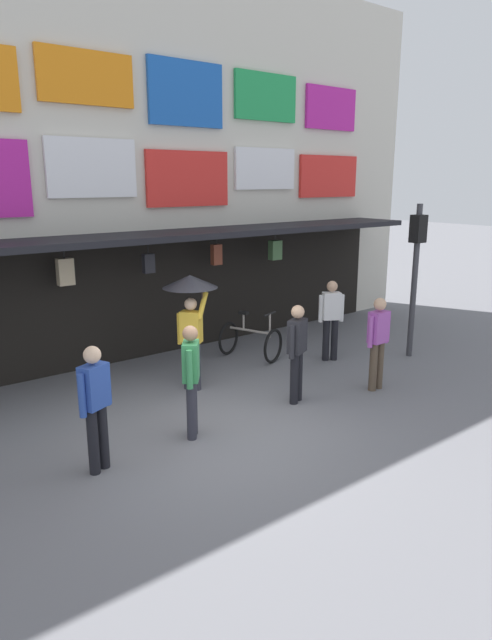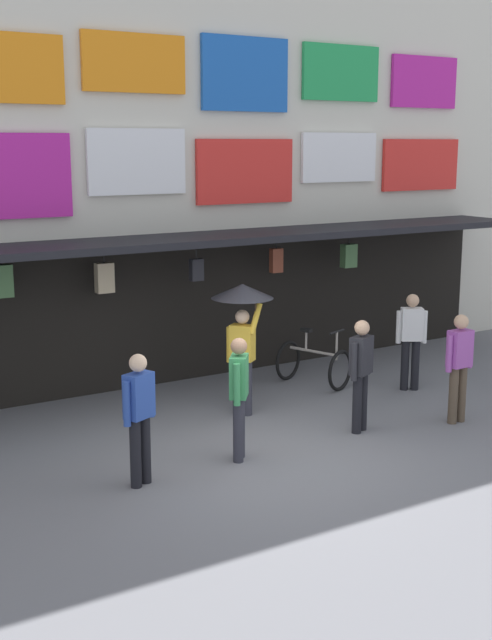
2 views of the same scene
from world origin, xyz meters
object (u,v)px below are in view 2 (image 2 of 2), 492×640
object	(u,v)px
bicycle_parked	(314,363)
pedestrian_in_green	(361,369)
pedestrian_with_umbrella	(242,312)
pedestrian_in_white	(411,336)
pedestrian_in_black	(239,392)
pedestrian_in_purple	(459,362)
pedestrian_in_blue	(139,412)

from	to	relation	value
bicycle_parked	pedestrian_in_green	size ratio (longest dim) A/B	0.80
pedestrian_with_umbrella	pedestrian_in_white	bearing A→B (deg)	-6.28
pedestrian_in_white	pedestrian_in_green	world-z (taller)	same
pedestrian_with_umbrella	pedestrian_in_black	bearing A→B (deg)	-122.59
pedestrian_in_black	pedestrian_in_green	bearing A→B (deg)	0.98
pedestrian_in_purple	pedestrian_in_white	xyz separation A→B (m)	(0.57, 1.68, 0.00)
pedestrian_with_umbrella	pedestrian_in_white	xyz separation A→B (m)	(3.17, -0.35, -0.69)
pedestrian_in_blue	pedestrian_in_purple	bearing A→B (deg)	-3.56
bicycle_parked	pedestrian_in_blue	xyz separation A→B (m)	(-4.44, -2.46, 0.55)
bicycle_parked	pedestrian_with_umbrella	xyz separation A→B (m)	(-1.92, -0.75, 1.25)
bicycle_parked	pedestrian_in_purple	distance (m)	2.91
pedestrian_in_purple	pedestrian_with_umbrella	world-z (taller)	pedestrian_with_umbrella
pedestrian_in_black	pedestrian_in_blue	size ratio (longest dim) A/B	1.00
bicycle_parked	pedestrian_in_purple	bearing A→B (deg)	-76.38
pedestrian_with_umbrella	pedestrian_in_green	bearing A→B (deg)	-55.98
pedestrian_in_purple	pedestrian_in_green	size ratio (longest dim) A/B	1.00
pedestrian_in_blue	pedestrian_in_black	bearing A→B (deg)	3.73
pedestrian_in_blue	pedestrian_in_white	size ratio (longest dim) A/B	1.00
pedestrian_in_blue	pedestrian_in_white	world-z (taller)	same
pedestrian_in_purple	pedestrian_with_umbrella	size ratio (longest dim) A/B	0.81
pedestrian_in_blue	pedestrian_with_umbrella	bearing A→B (deg)	34.21
pedestrian_in_white	pedestrian_in_green	size ratio (longest dim) A/B	1.00
pedestrian_with_umbrella	pedestrian_in_white	world-z (taller)	pedestrian_with_umbrella
bicycle_parked	pedestrian_in_purple	world-z (taller)	pedestrian_in_purple
pedestrian_in_black	pedestrian_with_umbrella	bearing A→B (deg)	57.41
pedestrian_in_blue	pedestrian_with_umbrella	size ratio (longest dim) A/B	0.81
pedestrian_in_green	pedestrian_in_black	bearing A→B (deg)	-179.02
pedestrian_in_black	pedestrian_in_white	world-z (taller)	same
bicycle_parked	pedestrian_in_blue	bearing A→B (deg)	-151.02
pedestrian_in_green	bicycle_parked	bearing A→B (deg)	69.79
pedestrian_in_blue	pedestrian_in_white	distance (m)	5.84
pedestrian_in_purple	bicycle_parked	bearing A→B (deg)	103.62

